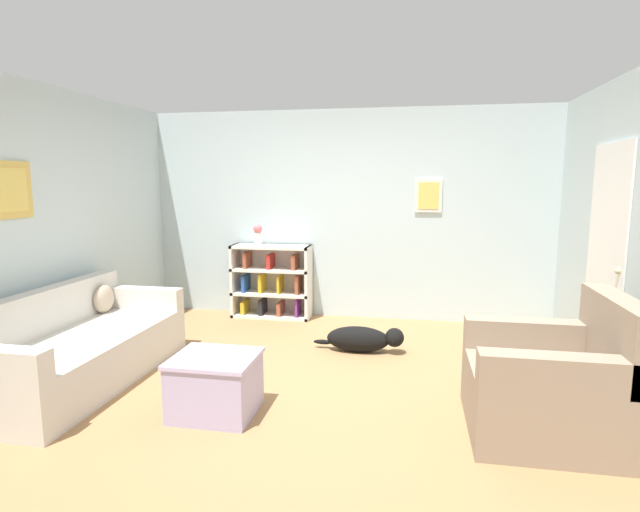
# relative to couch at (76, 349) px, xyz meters

# --- Properties ---
(ground_plane) EXTENTS (14.00, 14.00, 0.00)m
(ground_plane) POSITION_rel_couch_xyz_m (2.01, 0.31, -0.28)
(ground_plane) COLOR #997047
(wall_back) EXTENTS (5.60, 0.13, 2.60)m
(wall_back) POSITION_rel_couch_xyz_m (2.01, 2.56, 1.02)
(wall_back) COLOR silver
(wall_back) RESTS_ON ground_plane
(wall_left) EXTENTS (0.13, 5.00, 2.60)m
(wall_left) POSITION_rel_couch_xyz_m (-0.54, 0.31, 1.02)
(wall_left) COLOR silver
(wall_left) RESTS_ON ground_plane
(couch) EXTENTS (0.91, 2.07, 0.79)m
(couch) POSITION_rel_couch_xyz_m (0.00, 0.00, 0.00)
(couch) COLOR beige
(couch) RESTS_ON ground_plane
(bookshelf) EXTENTS (1.00, 0.34, 0.92)m
(bookshelf) POSITION_rel_couch_xyz_m (1.08, 2.35, 0.17)
(bookshelf) COLOR silver
(bookshelf) RESTS_ON ground_plane
(recliner_chair) EXTENTS (1.02, 0.97, 0.97)m
(recliner_chair) POSITION_rel_couch_xyz_m (3.82, -0.22, 0.06)
(recliner_chair) COLOR gray
(recliner_chair) RESTS_ON ground_plane
(coffee_table) EXTENTS (0.61, 0.54, 0.45)m
(coffee_table) POSITION_rel_couch_xyz_m (1.42, -0.36, -0.05)
(coffee_table) COLOR #ADA3CC
(coffee_table) RESTS_ON ground_plane
(dog) EXTENTS (0.93, 0.24, 0.27)m
(dog) POSITION_rel_couch_xyz_m (2.37, 1.20, -0.15)
(dog) COLOR black
(dog) RESTS_ON ground_plane
(vase) EXTENTS (0.11, 0.11, 0.26)m
(vase) POSITION_rel_couch_xyz_m (0.92, 2.32, 0.79)
(vase) COLOR silver
(vase) RESTS_ON bookshelf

